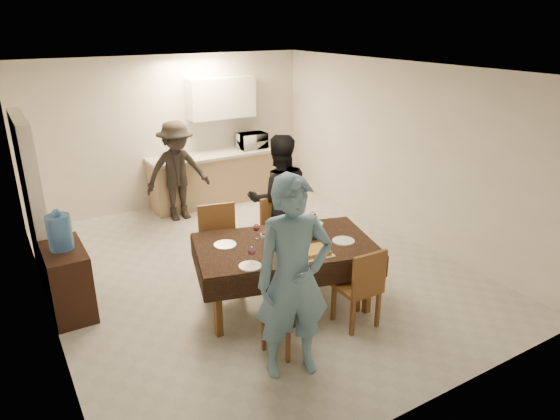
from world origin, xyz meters
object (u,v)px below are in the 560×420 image
(microwave, at_px, (252,141))
(person_kitchen, at_px, (177,171))
(water_jug, at_px, (60,232))
(dining_table, at_px, (285,246))
(savoury_tart, at_px, (311,252))
(water_pitcher, at_px, (313,231))
(person_far, at_px, (279,199))
(person_near, at_px, (294,279))
(wine_bottle, at_px, (279,229))
(console, at_px, (68,280))

(microwave, relative_size, person_kitchen, 0.31)
(water_jug, relative_size, microwave, 0.76)
(dining_table, relative_size, savoury_tart, 5.14)
(water_pitcher, bearing_deg, microwave, 72.45)
(dining_table, distance_m, person_kitchen, 3.19)
(dining_table, xyz_separation_m, water_pitcher, (0.35, -0.05, 0.13))
(dining_table, xyz_separation_m, water_jug, (-2.18, 1.11, 0.25))
(savoury_tart, relative_size, person_far, 0.24)
(person_near, bearing_deg, savoury_tart, 61.23)
(savoury_tart, bearing_deg, dining_table, 104.74)
(wine_bottle, relative_size, savoury_tart, 0.77)
(microwave, bearing_deg, person_far, 69.53)
(wine_bottle, bearing_deg, person_near, -114.44)
(person_near, bearing_deg, person_far, 77.71)
(water_jug, bearing_deg, water_pitcher, -24.69)
(dining_table, height_order, water_pitcher, water_pitcher)
(dining_table, bearing_deg, person_near, -102.28)
(console, bearing_deg, wine_bottle, -26.52)
(dining_table, distance_m, water_pitcher, 0.38)
(wine_bottle, height_order, water_pitcher, wine_bottle)
(savoury_tart, bearing_deg, console, 146.79)
(console, distance_m, microwave, 4.53)
(water_jug, xyz_separation_m, microwave, (3.70, 2.53, 0.07))
(wine_bottle, distance_m, person_near, 1.21)
(console, height_order, water_pitcher, water_pitcher)
(water_pitcher, xyz_separation_m, person_near, (-0.90, -1.00, 0.10))
(wine_bottle, xyz_separation_m, person_far, (0.60, 1.00, -0.06))
(wine_bottle, xyz_separation_m, savoury_tart, (0.15, -0.43, -0.14))
(person_kitchen, bearing_deg, savoury_tart, -86.75)
(console, bearing_deg, water_pitcher, -24.69)
(person_kitchen, bearing_deg, microwave, 15.52)
(console, distance_m, water_pitcher, 2.83)
(person_near, bearing_deg, person_kitchen, 99.34)
(console, xyz_separation_m, person_kitchen, (2.08, 2.08, 0.43))
(dining_table, relative_size, microwave, 4.36)
(microwave, bearing_deg, person_kitchen, 15.52)
(water_jug, bearing_deg, console, 0.00)
(water_jug, relative_size, water_pitcher, 2.02)
(water_jug, distance_m, person_near, 2.71)
(dining_table, xyz_separation_m, wine_bottle, (-0.05, 0.05, 0.20))
(microwave, bearing_deg, dining_table, 67.38)
(savoury_tart, xyz_separation_m, person_kitchen, (-0.20, 3.57, 0.02))
(microwave, bearing_deg, console, 34.33)
(dining_table, relative_size, person_far, 1.26)
(dining_table, bearing_deg, console, 168.32)
(wine_bottle, relative_size, person_kitchen, 0.20)
(console, height_order, savoury_tart, savoury_tart)
(console, relative_size, water_jug, 2.20)
(savoury_tart, distance_m, person_far, 1.50)
(dining_table, relative_size, water_pitcher, 11.54)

